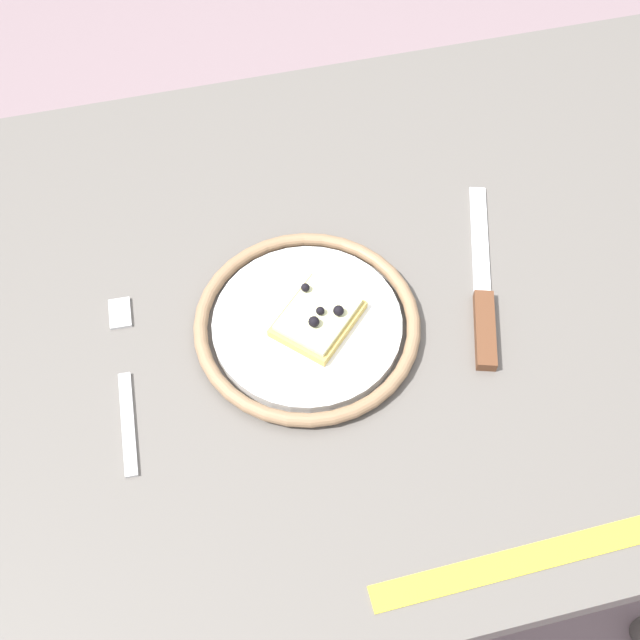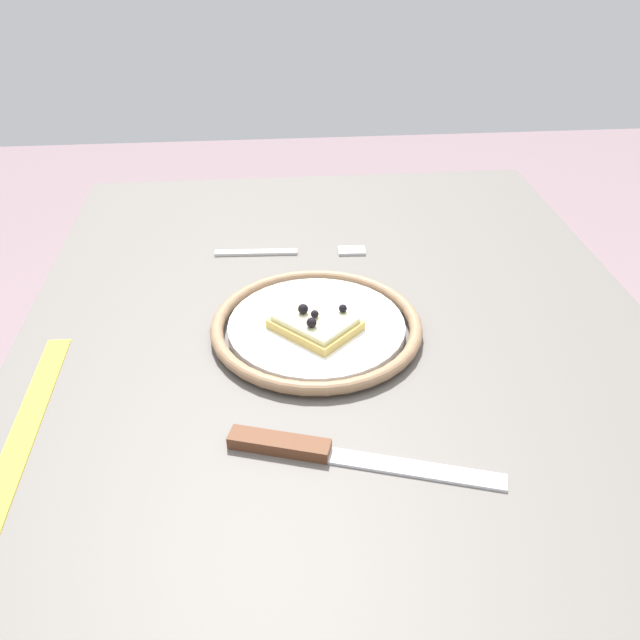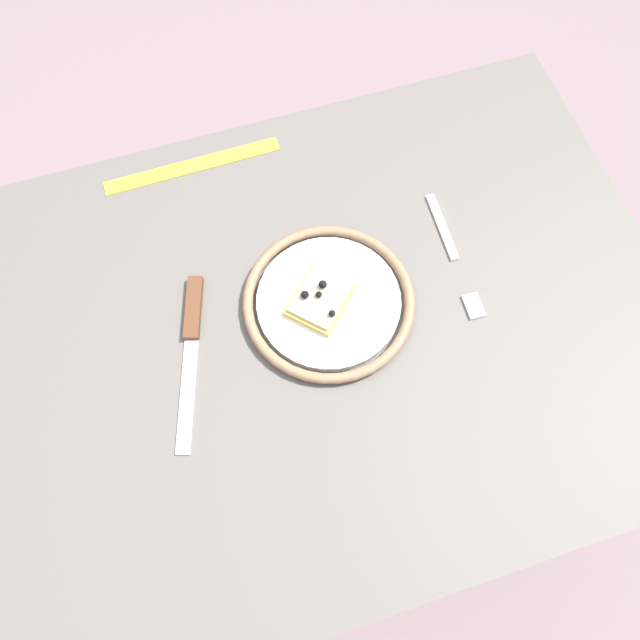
# 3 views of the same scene
# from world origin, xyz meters

# --- Properties ---
(ground_plane) EXTENTS (6.00, 6.00, 0.00)m
(ground_plane) POSITION_xyz_m (0.00, 0.00, 0.00)
(ground_plane) COLOR slate
(dining_table) EXTENTS (1.04, 0.71, 0.76)m
(dining_table) POSITION_xyz_m (0.00, 0.00, 0.65)
(dining_table) COLOR #5B5651
(dining_table) RESTS_ON ground_plane
(plate) EXTENTS (0.23, 0.23, 0.02)m
(plate) POSITION_xyz_m (-0.06, -0.03, 0.77)
(plate) COLOR white
(plate) RESTS_ON dining_table
(pizza_slice_near) EXTENTS (0.11, 0.11, 0.03)m
(pizza_slice_near) POSITION_xyz_m (-0.05, -0.03, 0.78)
(pizza_slice_near) COLOR tan
(pizza_slice_near) RESTS_ON plate
(knife) EXTENTS (0.09, 0.23, 0.01)m
(knife) POSITION_xyz_m (0.13, -0.04, 0.76)
(knife) COLOR silver
(knife) RESTS_ON dining_table
(fork) EXTENTS (0.03, 0.20, 0.00)m
(fork) POSITION_xyz_m (-0.25, -0.05, 0.76)
(fork) COLOR silver
(fork) RESTS_ON dining_table
(measuring_tape) EXTENTS (0.27, 0.03, 0.00)m
(measuring_tape) POSITION_xyz_m (0.07, -0.31, 0.76)
(measuring_tape) COLOR yellow
(measuring_tape) RESTS_ON dining_table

